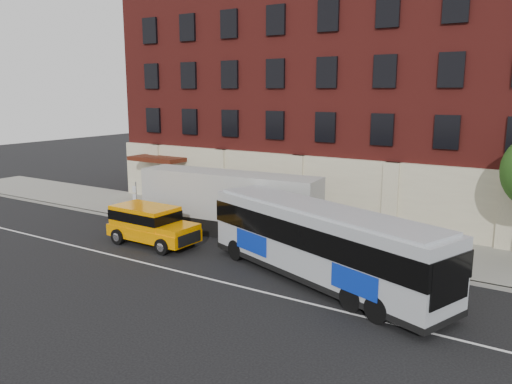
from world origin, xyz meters
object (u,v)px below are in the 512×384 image
Objects in this scene: sign_pole at (136,198)px; city_bus at (321,241)px; shipping_container at (229,204)px; yellow_suv at (150,223)px.

city_bus is at bearing -13.35° from sign_pole.
shipping_container is (-7.69, 4.07, -0.06)m from city_bus.
yellow_suv is at bearing -122.83° from shipping_container.
city_bus is 2.29× the size of yellow_suv.
sign_pole is 5.31m from yellow_suv.
city_bus is 1.13× the size of shipping_container.
shipping_container reaches higher than city_bus.
shipping_container is (2.47, 3.83, 0.60)m from yellow_suv.
shipping_container is at bearing 152.09° from city_bus.
shipping_container reaches higher than sign_pole.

